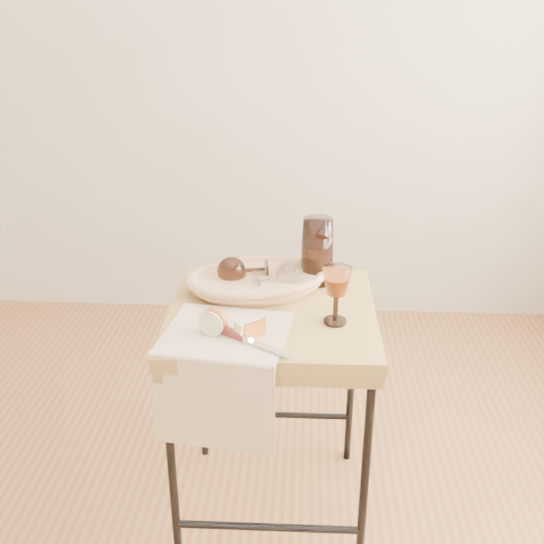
# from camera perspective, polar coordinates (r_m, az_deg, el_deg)

# --- Properties ---
(wall_back) EXTENTS (3.60, 0.00, 2.70)m
(wall_back) POSITION_cam_1_polar(r_m,az_deg,el_deg) (3.09, -5.16, 19.88)
(wall_back) COLOR #C0B49A
(wall_back) RESTS_ON ground
(side_table) EXTENTS (0.58, 0.58, 0.74)m
(side_table) POSITION_cam_1_polar(r_m,az_deg,el_deg) (1.99, 0.03, -12.72)
(side_table) COLOR brown
(side_table) RESTS_ON floor
(tea_towel) EXTENTS (0.35, 0.32, 0.01)m
(tea_towel) POSITION_cam_1_polar(r_m,az_deg,el_deg) (1.67, -4.16, -5.47)
(tea_towel) COLOR #FBE8C2
(tea_towel) RESTS_ON side_table
(bread_basket) EXTENTS (0.43, 0.35, 0.05)m
(bread_basket) POSITION_cam_1_polar(r_m,az_deg,el_deg) (1.90, -1.32, -0.91)
(bread_basket) COLOR #A8784C
(bread_basket) RESTS_ON side_table
(goblet_lying_a) EXTENTS (0.16, 0.11, 0.09)m
(goblet_lying_a) POSITION_cam_1_polar(r_m,az_deg,el_deg) (1.90, -2.29, 0.16)
(goblet_lying_a) COLOR #3C2218
(goblet_lying_a) RESTS_ON bread_basket
(goblet_lying_b) EXTENTS (0.16, 0.13, 0.08)m
(goblet_lying_b) POSITION_cam_1_polar(r_m,az_deg,el_deg) (1.86, 0.33, -0.47)
(goblet_lying_b) COLOR white
(goblet_lying_b) RESTS_ON bread_basket
(pitcher) EXTENTS (0.21, 0.26, 0.24)m
(pitcher) POSITION_cam_1_polar(r_m,az_deg,el_deg) (1.93, 4.07, 1.92)
(pitcher) COLOR black
(pitcher) RESTS_ON side_table
(wine_goblet) EXTENTS (0.09, 0.09, 0.16)m
(wine_goblet) POSITION_cam_1_polar(r_m,az_deg,el_deg) (1.69, 5.77, -2.10)
(wine_goblet) COLOR white
(wine_goblet) RESTS_ON side_table
(apple_half) EXTENTS (0.08, 0.06, 0.07)m
(apple_half) POSITION_cam_1_polar(r_m,az_deg,el_deg) (1.65, -5.15, -4.33)
(apple_half) COLOR red
(apple_half) RESTS_ON tea_towel
(apple_wedge) EXTENTS (0.07, 0.07, 0.04)m
(apple_wedge) POSITION_cam_1_polar(r_m,az_deg,el_deg) (1.64, -2.16, -5.01)
(apple_wedge) COLOR #FEEFC7
(apple_wedge) RESTS_ON tea_towel
(table_knife) EXTENTS (0.20, 0.14, 0.02)m
(table_knife) POSITION_cam_1_polar(r_m,az_deg,el_deg) (1.61, -1.91, -6.09)
(table_knife) COLOR silver
(table_knife) RESTS_ON tea_towel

